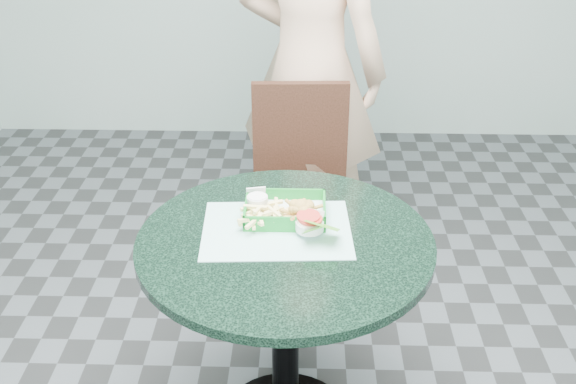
{
  "coord_description": "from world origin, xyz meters",
  "views": [
    {
      "loc": [
        0.05,
        -1.64,
        1.83
      ],
      "look_at": [
        0.01,
        0.1,
        0.87
      ],
      "focal_mm": 42.0,
      "sensor_mm": 36.0,
      "label": 1
    }
  ],
  "objects_px": {
    "dining_chair": "(300,183)",
    "sauce_ramekin": "(258,206)",
    "food_basket": "(285,219)",
    "crab_sandwich": "(301,216)",
    "cafe_table": "(285,290)",
    "diner_person": "(310,19)"
  },
  "relations": [
    {
      "from": "food_basket",
      "to": "diner_person",
      "type": "bearing_deg",
      "value": 85.69
    },
    {
      "from": "food_basket",
      "to": "crab_sandwich",
      "type": "height_order",
      "value": "crab_sandwich"
    },
    {
      "from": "food_basket",
      "to": "dining_chair",
      "type": "bearing_deg",
      "value": 86.77
    },
    {
      "from": "dining_chair",
      "to": "diner_person",
      "type": "distance_m",
      "value": 0.67
    },
    {
      "from": "cafe_table",
      "to": "diner_person",
      "type": "bearing_deg",
      "value": 86.31
    },
    {
      "from": "diner_person",
      "to": "crab_sandwich",
      "type": "distance_m",
      "value": 1.06
    },
    {
      "from": "cafe_table",
      "to": "dining_chair",
      "type": "distance_m",
      "value": 0.78
    },
    {
      "from": "food_basket",
      "to": "sauce_ramekin",
      "type": "xyz_separation_m",
      "value": [
        -0.08,
        0.01,
        0.04
      ]
    },
    {
      "from": "sauce_ramekin",
      "to": "food_basket",
      "type": "bearing_deg",
      "value": -7.22
    },
    {
      "from": "diner_person",
      "to": "food_basket",
      "type": "xyz_separation_m",
      "value": [
        -0.07,
        -0.97,
        -0.36
      ]
    },
    {
      "from": "dining_chair",
      "to": "sauce_ramekin",
      "type": "distance_m",
      "value": 0.72
    },
    {
      "from": "cafe_table",
      "to": "crab_sandwich",
      "type": "height_order",
      "value": "crab_sandwich"
    },
    {
      "from": "cafe_table",
      "to": "sauce_ramekin",
      "type": "xyz_separation_m",
      "value": [
        -0.09,
        0.13,
        0.22
      ]
    },
    {
      "from": "crab_sandwich",
      "to": "diner_person",
      "type": "bearing_deg",
      "value": 88.57
    },
    {
      "from": "cafe_table",
      "to": "diner_person",
      "type": "relative_size",
      "value": 0.39
    },
    {
      "from": "dining_chair",
      "to": "diner_person",
      "type": "height_order",
      "value": "diner_person"
    },
    {
      "from": "dining_chair",
      "to": "crab_sandwich",
      "type": "bearing_deg",
      "value": -91.4
    },
    {
      "from": "diner_person",
      "to": "crab_sandwich",
      "type": "height_order",
      "value": "diner_person"
    },
    {
      "from": "dining_chair",
      "to": "sauce_ramekin",
      "type": "relative_size",
      "value": 14.44
    },
    {
      "from": "crab_sandwich",
      "to": "cafe_table",
      "type": "bearing_deg",
      "value": -119.67
    },
    {
      "from": "food_basket",
      "to": "sauce_ramekin",
      "type": "relative_size",
      "value": 3.78
    },
    {
      "from": "dining_chair",
      "to": "cafe_table",
      "type": "bearing_deg",
      "value": -94.76
    }
  ]
}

